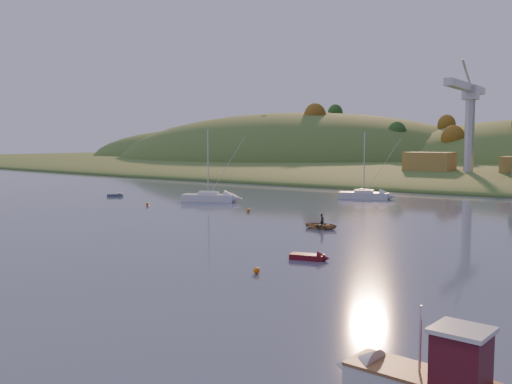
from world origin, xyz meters
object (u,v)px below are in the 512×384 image
Objects in this scene: red_tender at (315,257)px; grey_dinghy at (118,195)px; fishing_boat at (409,373)px; canoe at (322,225)px; sailboat_far at (364,195)px; sailboat_near at (208,197)px.

grey_dinghy is (-55.75, 28.42, -0.01)m from red_tender.
canoe is at bearing -51.94° from fishing_boat.
sailboat_far is 43.63m from grey_dinghy.
red_tender is (-15.30, 20.37, -0.69)m from fishing_boat.
sailboat_far reaches higher than red_tender.
canoe is at bearing -89.50° from sailboat_far.
fishing_boat is 1.79× the size of canoe.
fishing_boat reaches higher than red_tender.
sailboat_near is 26.71m from sailboat_far.
grey_dinghy is (-71.05, 48.79, -0.70)m from fishing_boat.
red_tender is at bearing -74.01° from grey_dinghy.
sailboat_far is 3.89× the size of grey_dinghy.
grey_dinghy is at bearing -166.99° from sailboat_far.
canoe is at bearing 102.29° from red_tender.
sailboat_far is at bearing 19.27° from sailboat_near.
fishing_boat is 0.57× the size of sailboat_near.
sailboat_far is 52.44m from red_tender.
sailboat_near is 3.12× the size of canoe.
fishing_boat is at bearing -81.47° from grey_dinghy.
fishing_boat is 1.93× the size of red_tender.
sailboat_near is at bearing -152.26° from sailboat_far.
sailboat_near is at bearing 58.84° from canoe.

